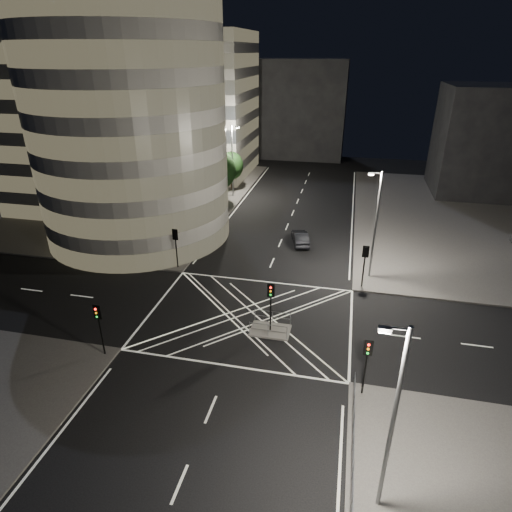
% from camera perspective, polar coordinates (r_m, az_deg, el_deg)
% --- Properties ---
extents(ground, '(120.00, 120.00, 0.00)m').
position_cam_1_polar(ground, '(34.65, -0.91, -8.16)').
color(ground, black).
rests_on(ground, ground).
extents(sidewalk_far_left, '(42.00, 42.00, 0.15)m').
position_cam_1_polar(sidewalk_far_left, '(68.33, -19.90, 7.83)').
color(sidewalk_far_left, '#4D4A48').
rests_on(sidewalk_far_left, ground).
extents(central_island, '(3.00, 2.00, 0.15)m').
position_cam_1_polar(central_island, '(33.07, 1.91, -9.89)').
color(central_island, slate).
rests_on(central_island, ground).
extents(office_tower_curved, '(30.00, 29.00, 27.20)m').
position_cam_1_polar(office_tower_curved, '(54.59, -18.76, 17.44)').
color(office_tower_curved, gray).
rests_on(office_tower_curved, sidewalk_far_left).
extents(office_block_rear, '(24.00, 16.00, 22.00)m').
position_cam_1_polar(office_block_rear, '(76.08, -10.40, 19.18)').
color(office_block_rear, gray).
rests_on(office_block_rear, sidewalk_far_left).
extents(building_right_far, '(14.00, 12.00, 15.00)m').
position_cam_1_polar(building_right_far, '(71.60, 28.71, 13.32)').
color(building_right_far, black).
rests_on(building_right_far, sidewalk_far_right).
extents(building_far_end, '(18.00, 8.00, 18.00)m').
position_cam_1_polar(building_far_end, '(87.25, 5.60, 18.82)').
color(building_far_end, black).
rests_on(building_far_end, ground).
extents(tree_a, '(3.87, 3.87, 6.60)m').
position_cam_1_polar(tree_a, '(43.39, -11.82, 5.22)').
color(tree_a, black).
rests_on(tree_a, sidewalk_far_left).
extents(tree_b, '(4.76, 4.76, 7.48)m').
position_cam_1_polar(tree_b, '(48.49, -9.06, 8.09)').
color(tree_b, black).
rests_on(tree_b, sidewalk_far_left).
extents(tree_c, '(4.78, 4.78, 7.50)m').
position_cam_1_polar(tree_c, '(53.88, -6.78, 10.02)').
color(tree_c, black).
rests_on(tree_c, sidewalk_far_left).
extents(tree_d, '(4.50, 4.50, 7.07)m').
position_cam_1_polar(tree_d, '(59.45, -4.89, 11.33)').
color(tree_d, black).
rests_on(tree_d, sidewalk_far_left).
extents(tree_e, '(3.58, 3.58, 5.73)m').
position_cam_1_polar(tree_e, '(65.23, -3.30, 11.93)').
color(tree_e, black).
rests_on(tree_e, sidewalk_far_left).
extents(traffic_signal_fl, '(0.55, 0.22, 4.00)m').
position_cam_1_polar(traffic_signal_fl, '(41.46, -10.66, 1.95)').
color(traffic_signal_fl, black).
rests_on(traffic_signal_fl, sidewalk_far_left).
extents(traffic_signal_nl, '(0.55, 0.22, 4.00)m').
position_cam_1_polar(traffic_signal_nl, '(30.96, -20.23, -8.09)').
color(traffic_signal_nl, black).
rests_on(traffic_signal_nl, sidewalk_near_left).
extents(traffic_signal_fr, '(0.55, 0.22, 4.00)m').
position_cam_1_polar(traffic_signal_fr, '(38.50, 14.31, -0.35)').
color(traffic_signal_fr, black).
rests_on(traffic_signal_fr, sidewalk_far_right).
extents(traffic_signal_nr, '(0.55, 0.22, 4.00)m').
position_cam_1_polar(traffic_signal_nr, '(26.86, 14.56, -12.91)').
color(traffic_signal_nr, black).
rests_on(traffic_signal_nr, sidewalk_near_right).
extents(traffic_signal_island, '(0.55, 0.22, 4.00)m').
position_cam_1_polar(traffic_signal_island, '(31.50, 1.99, -5.68)').
color(traffic_signal_island, black).
rests_on(traffic_signal_island, central_island).
extents(street_lamp_left_near, '(1.25, 0.25, 10.00)m').
position_cam_1_polar(street_lamp_left_near, '(45.26, -9.19, 7.67)').
color(street_lamp_left_near, slate).
rests_on(street_lamp_left_near, sidewalk_far_left).
extents(street_lamp_left_far, '(1.25, 0.25, 10.00)m').
position_cam_1_polar(street_lamp_left_far, '(61.74, -3.13, 12.79)').
color(street_lamp_left_far, slate).
rests_on(street_lamp_left_far, sidewalk_far_left).
extents(street_lamp_right_far, '(1.25, 0.25, 10.00)m').
position_cam_1_polar(street_lamp_right_far, '(39.55, 15.61, 4.35)').
color(street_lamp_right_far, slate).
rests_on(street_lamp_right_far, sidewalk_far_right).
extents(street_lamp_right_near, '(1.25, 0.25, 10.00)m').
position_cam_1_polar(street_lamp_right_near, '(19.81, 17.67, -19.92)').
color(street_lamp_right_near, slate).
rests_on(street_lamp_right_near, sidewalk_near_right).
extents(railing_near_right, '(0.06, 11.70, 1.10)m').
position_cam_1_polar(railing_near_right, '(24.49, 12.83, -24.67)').
color(railing_near_right, slate).
rests_on(railing_near_right, sidewalk_near_right).
extents(railing_island_south, '(2.80, 0.06, 1.10)m').
position_cam_1_polar(railing_island_south, '(31.98, 1.62, -9.89)').
color(railing_island_south, slate).
rests_on(railing_island_south, central_island).
extents(railing_island_north, '(2.80, 0.06, 1.10)m').
position_cam_1_polar(railing_island_north, '(33.44, 2.22, -8.14)').
color(railing_island_north, slate).
rests_on(railing_island_north, central_island).
extents(sedan, '(2.62, 4.63, 1.44)m').
position_cam_1_polar(sedan, '(47.31, 5.91, 2.44)').
color(sedan, black).
rests_on(sedan, ground).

